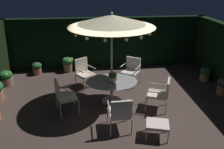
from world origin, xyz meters
The scene contains 16 objects.
ground_plane centered at (0.00, 0.00, -0.01)m, with size 8.63×6.71×0.02m, color #42342F.
hedge_backdrop_rear centered at (0.00, 3.21, 1.09)m, with size 8.63×0.30×2.17m, color black.
patio_dining_table centered at (-0.08, 0.08, 0.58)m, with size 1.62×1.28×0.73m.
patio_umbrella centered at (-0.08, 0.08, 2.58)m, with size 2.48×2.48×2.83m.
centerpiece_planter centered at (-0.07, -0.07, 0.95)m, with size 0.26×0.26×0.38m.
patio_chair_north centered at (1.34, -0.50, 0.56)m, with size 0.80×0.78×0.97m.
patio_chair_northeast centered at (0.79, 1.35, 0.58)m, with size 0.82×0.82×0.99m.
patio_chair_east centered at (-0.96, 1.35, 0.58)m, with size 0.79×0.79×1.02m.
patio_chair_southeast centered at (-1.54, -0.39, 0.59)m, with size 0.71×0.72×1.02m.
patio_chair_south centered at (-0.03, -1.45, 0.58)m, with size 0.60×0.65×1.00m.
ottoman_footrest centered at (0.86, -1.78, 0.35)m, with size 0.66×0.60×0.40m.
potted_plant_back_left centered at (-1.66, 2.80, 0.35)m, with size 0.47×0.46×0.63m.
potted_plant_right_far centered at (-2.90, 2.63, 0.28)m, with size 0.40×0.40×0.51m.
potted_plant_back_right centered at (-3.83, 1.71, 0.29)m, with size 0.46×0.46×0.56m.
potted_plant_back_center centered at (3.69, 1.30, 0.29)m, with size 0.41×0.41×0.53m.
potted_plant_left_far centered at (3.75, 0.16, 0.31)m, with size 0.41×0.41×0.57m.
Camera 1 is at (-0.76, -6.21, 3.71)m, focal length 35.96 mm.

